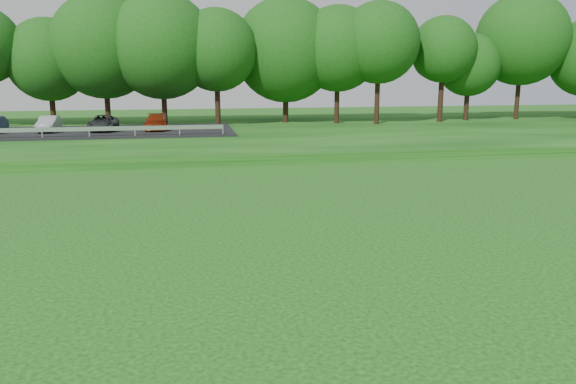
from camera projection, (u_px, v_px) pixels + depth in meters
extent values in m
cube|color=#0B3D0D|center=(369.00, 130.00, 48.81)|extent=(130.00, 30.00, 0.60)
cube|color=gray|center=(440.00, 157.00, 35.42)|extent=(130.00, 1.60, 0.04)
cube|color=black|center=(77.00, 132.00, 43.50)|extent=(24.00, 9.00, 0.18)
imported|color=#94979B|center=(49.00, 124.00, 43.00)|extent=(1.27, 3.64, 1.20)
imported|color=#333337|center=(103.00, 123.00, 43.71)|extent=(1.99, 4.32, 1.20)
imported|color=maroon|center=(156.00, 122.00, 44.42)|extent=(1.68, 4.14, 1.20)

